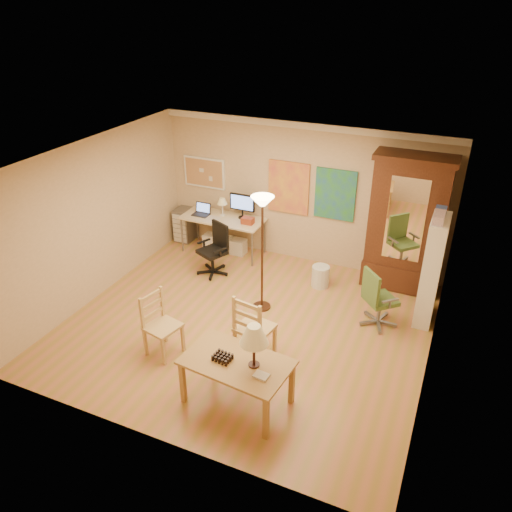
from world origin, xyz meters
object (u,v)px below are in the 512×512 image
at_px(office_chair_black, 214,260).
at_px(bookshelf, 431,271).
at_px(office_chair_green, 377,310).
at_px(dining_table, 243,355).
at_px(computer_desk, 225,231).
at_px(armoire, 405,232).

xyz_separation_m(office_chair_black, bookshelf, (3.80, 0.06, 0.62)).
bearing_deg(office_chair_green, dining_table, -116.36).
relative_size(office_chair_green, bookshelf, 0.56).
bearing_deg(dining_table, office_chair_green, 63.64).
height_order(office_chair_black, office_chair_green, same).
bearing_deg(dining_table, computer_desk, 119.85).
bearing_deg(bookshelf, computer_desk, 168.54).
bearing_deg(armoire, bookshelf, -57.88).
height_order(dining_table, armoire, armoire).
relative_size(dining_table, office_chair_green, 1.44).
relative_size(dining_table, armoire, 0.58).
distance_m(computer_desk, office_chair_green, 3.58).
bearing_deg(computer_desk, office_chair_black, -77.20).
bearing_deg(office_chair_black, computer_desk, 102.80).
height_order(office_chair_black, armoire, armoire).
xyz_separation_m(dining_table, bookshelf, (1.87, 2.90, 0.08)).
bearing_deg(office_chair_green, armoire, 85.44).
relative_size(office_chair_black, office_chair_green, 1.00).
xyz_separation_m(office_chair_green, bookshelf, (0.67, 0.48, 0.62)).
distance_m(computer_desk, office_chair_black, 0.92).
xyz_separation_m(dining_table, office_chair_green, (1.20, 2.42, -0.53)).
height_order(dining_table, bookshelf, bookshelf).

